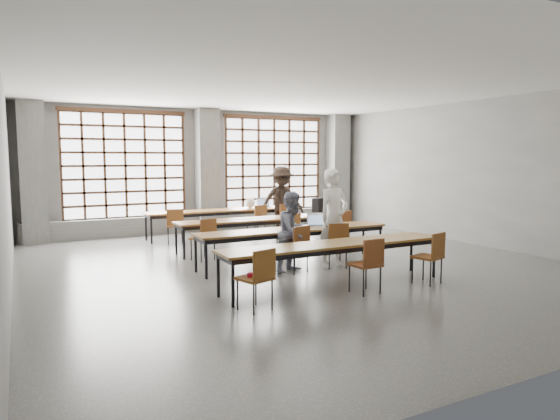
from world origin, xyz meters
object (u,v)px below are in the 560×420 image
object	(u,v)px
backpack	(319,206)
desk_row_b	(261,221)
desk_row_a	(220,212)
student_male	(334,218)
chair_mid_left	(205,235)
chair_near_left	(259,273)
chair_back_left	(175,223)
chair_mid_right	(341,225)
green_box	(290,226)
chair_front_left	(297,244)
plastic_bag	(250,203)
chair_mid_centre	(290,229)
chair_near_right	(432,253)
student_female	(293,232)
mouse	(335,225)
student_back	(282,201)
chair_near_mid	(368,260)
chair_back_right	(284,216)
red_pouch	(255,275)
phone	(304,228)
chair_back_mid	(258,218)
laptop_front	(316,223)
chair_front_right	(336,240)
desk_row_d	(335,247)
laptop_back	(264,205)
desk_row_c	(294,232)

from	to	relation	value
backpack	desk_row_b	bearing A→B (deg)	159.11
desk_row_a	student_male	bearing A→B (deg)	-82.50
chair_mid_left	chair_near_left	size ratio (longest dim) A/B	1.00
chair_back_left	chair_mid_left	world-z (taller)	same
chair_mid_right	green_box	world-z (taller)	chair_mid_right
chair_front_left	plastic_bag	bearing A→B (deg)	75.88
chair_mid_centre	chair_near_right	world-z (taller)	same
green_box	chair_mid_right	bearing A→B (deg)	29.07
student_female	mouse	xyz separation A→B (m)	(1.25, 0.48, 0.00)
student_male	mouse	world-z (taller)	student_male
student_back	backpack	xyz separation A→B (m)	(0.15, -1.66, -0.01)
chair_near_left	chair_near_mid	size ratio (longest dim) A/B	1.00
chair_back_right	chair_near_left	size ratio (longest dim) A/B	1.00
backpack	red_pouch	distance (m)	5.59
red_pouch	chair_front_left	bearing A→B (deg)	45.71
chair_front_left	student_male	distance (m)	0.98
chair_near_mid	student_back	distance (m)	6.15
chair_mid_centre	chair_mid_right	bearing A→B (deg)	-0.12
phone	desk_row_b	bearing A→B (deg)	90.75
chair_back_mid	chair_mid_right	bearing A→B (deg)	-62.79
red_pouch	plastic_bag	bearing A→B (deg)	66.14
desk_row_b	student_back	distance (m)	2.25
student_back	chair_near_left	bearing A→B (deg)	-107.38
laptop_front	student_female	bearing A→B (deg)	-145.46
student_female	green_box	size ratio (longest dim) A/B	5.99
student_female	student_back	xyz separation A→B (m)	(1.90, 4.03, 0.19)
chair_mid_centre	mouse	distance (m)	1.29
backpack	student_back	bearing A→B (deg)	72.55
chair_back_left	chair_back_mid	world-z (taller)	same
chair_back_right	chair_front_left	world-z (taller)	same
plastic_bag	chair_front_right	bearing A→B (deg)	-93.93
chair_mid_left	plastic_bag	size ratio (longest dim) A/B	3.08
student_female	desk_row_d	bearing A→B (deg)	-111.61
chair_mid_left	laptop_front	bearing A→B (deg)	-28.74
chair_near_left	mouse	distance (m)	3.71
laptop_back	red_pouch	world-z (taller)	laptop_back
desk_row_d	chair_front_right	xyz separation A→B (m)	(0.80, 1.13, -0.13)
chair_mid_centre	backpack	bearing A→B (deg)	29.85
chair_mid_right	mouse	xyz separation A→B (m)	(-1.01, -1.22, 0.21)
chair_mid_centre	mouse	size ratio (longest dim) A/B	8.98
chair_near_mid	mouse	distance (m)	2.57
desk_row_b	chair_back_left	world-z (taller)	chair_back_left
desk_row_c	chair_near_mid	bearing A→B (deg)	-90.47
chair_near_right	mouse	xyz separation A→B (m)	(-0.35, 2.37, 0.21)
chair_front_left	chair_near_mid	xyz separation A→B (m)	(0.26, -1.76, 0.00)
chair_front_right	student_male	size ratio (longest dim) A/B	0.46
chair_back_right	chair_near_right	world-z (taller)	same
chair_mid_left	laptop_front	xyz separation A→B (m)	(2.00, -1.10, 0.25)
student_back	laptop_back	bearing A→B (deg)	125.07
chair_near_right	chair_mid_right	bearing A→B (deg)	79.57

